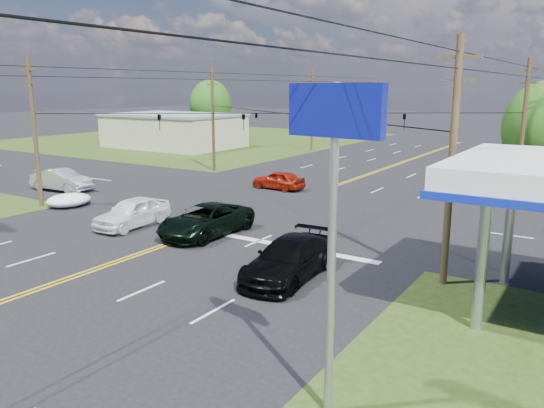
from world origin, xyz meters
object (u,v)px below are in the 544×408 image
Objects in this scene: pole_sw at (35,131)px; polesign_se at (334,160)px; pole_ne at (523,130)px; pickup_dkgreen at (206,220)px; pickup_white at (132,212)px; tree_far_l at (210,104)px; sedan_silver at (61,180)px; retail_nw at (174,132)px; suv_black at (289,259)px; pole_nw at (213,118)px; pole_se at (452,161)px; pole_left_far at (312,108)px.

polesign_se is (26.00, -10.10, 1.18)m from pole_sw.
pole_ne is 21.90m from pickup_dkgreen.
pole_sw is 1.99× the size of pickup_white.
sedan_silver is at bearing -67.22° from tree_far_l.
suv_black is (37.49, -33.69, -1.19)m from retail_nw.
pole_sw and pole_ne have the same top height.
pickup_dkgreen is at bearing -45.00° from retail_nw.
retail_nw is at bearing 142.59° from pole_nw.
pole_left_far reaches higher than pole_se.
pole_nw is 0.95× the size of pole_left_far.
sedan_silver is (15.48, -36.87, -4.37)m from tree_far_l.
pole_ne is at bearing 71.24° from suv_black.
pole_left_far is 39.16m from pickup_dkgreen.
pole_sw is 21.07m from suv_black.
sedan_silver is (-12.44, 4.51, 0.01)m from pickup_white.
tree_far_l is 50.11m from pickup_white.
tree_far_l is 59.06m from suv_black.
pole_ne is at bearing -16.82° from retail_nw.
pole_se is 1.70× the size of suv_black.
pole_ne reaches higher than pickup_white.
pole_sw is at bearing 180.00° from pole_se.
retail_nw is at bearing 163.18° from pole_ne.
pole_left_far is at bearing 90.00° from pole_nw.
suv_black is 1.11× the size of sedan_silver.
pickup_white is at bearing -55.98° from tree_far_l.
pole_sw is at bearing -90.00° from pole_left_far.
retail_nw is 1.83× the size of tree_far_l.
pole_left_far is at bearing -11.89° from tree_far_l.
pole_ne reaches higher than pickup_dkgreen.
pickup_dkgreen is at bearing -69.70° from pole_left_far.
pole_nw is 29.83m from tree_far_l.
pole_ne is 0.95× the size of pole_left_far.
polesign_se reaches higher than suv_black.
pickup_white is at bearing -2.41° from pole_sw.
tree_far_l is 1.56× the size of suv_black.
polesign_se is (0.00, -10.10, 1.18)m from pole_se.
pickup_white is (-17.07, -18.38, -4.10)m from pole_ne.
pole_sw is at bearing 168.66° from suv_black.
pickup_white is (25.93, -31.38, -1.19)m from retail_nw.
retail_nw reaches higher than pickup_dkgreen.
suv_black is at bearing -7.48° from pole_sw.
suv_black is (20.49, -2.69, -4.11)m from pole_sw.
pole_sw is 31.62m from pole_ne.
pole_nw is at bearing 128.11° from pickup_dkgreen.
pole_se is 10.17m from polesign_se.
pole_sw is 45.19m from tree_far_l.
pole_left_far is at bearing 100.93° from pickup_white.
pole_ne reaches higher than polesign_se.
suv_black is at bearing -47.89° from tree_far_l.
pickup_dkgreen is at bearing -108.70° from sedan_silver.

